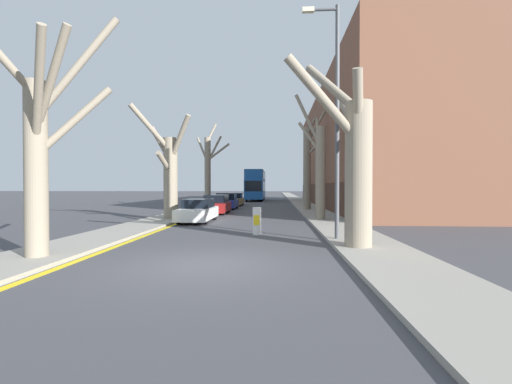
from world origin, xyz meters
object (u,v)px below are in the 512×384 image
(street_tree_right_1, at_px, (319,165))
(street_tree_right_2, at_px, (308,165))
(double_decker_bus, at_px, (256,184))
(lamp_post, at_px, (335,112))
(street_tree_right_0, at_px, (354,156))
(parked_car_2, at_px, (227,201))
(street_tree_left_0, at_px, (38,145))
(street_tree_left_2, at_px, (208,169))
(parked_car_0, at_px, (198,211))
(parked_car_1, at_px, (216,205))
(parked_car_3, at_px, (234,200))
(street_tree_left_1, at_px, (169,171))
(traffic_bollard, at_px, (257,221))

(street_tree_right_1, height_order, street_tree_right_2, street_tree_right_2)
(double_decker_bus, xyz_separation_m, lamp_post, (5.31, -38.50, 2.38))
(street_tree_right_0, distance_m, parked_car_2, 21.58)
(street_tree_left_0, height_order, parked_car_2, street_tree_left_0)
(street_tree_left_2, xyz_separation_m, street_tree_right_2, (9.27, -2.44, 0.15))
(parked_car_0, xyz_separation_m, parked_car_1, (0.00, 6.17, 0.04))
(street_tree_right_2, xyz_separation_m, parked_car_3, (-7.41, 7.40, -3.29))
(parked_car_3, distance_m, lamp_post, 25.64)
(parked_car_3, bearing_deg, lamp_post, -74.25)
(street_tree_left_0, xyz_separation_m, parked_car_0, (1.95, 10.94, -2.61))
(street_tree_left_1, xyz_separation_m, parked_car_1, (1.91, 5.61, -2.35))
(lamp_post, height_order, traffic_bollard, lamp_post)
(lamp_post, distance_m, traffic_bollard, 5.56)
(double_decker_bus, relative_size, parked_car_3, 2.63)
(street_tree_left_1, bearing_deg, street_tree_left_2, 89.74)
(street_tree_right_0, height_order, traffic_bollard, street_tree_right_0)
(street_tree_left_0, distance_m, traffic_bollard, 8.49)
(double_decker_bus, bearing_deg, street_tree_left_1, -96.39)
(street_tree_left_0, height_order, street_tree_left_1, street_tree_left_0)
(street_tree_right_0, xyz_separation_m, street_tree_right_2, (0.16, 18.41, 0.85))
(street_tree_right_0, height_order, parked_car_1, street_tree_right_0)
(street_tree_left_0, height_order, street_tree_right_1, street_tree_right_1)
(parked_car_0, height_order, parked_car_3, parked_car_3)
(street_tree_left_1, height_order, parked_car_0, street_tree_left_1)
(street_tree_left_2, relative_size, parked_car_3, 1.92)
(street_tree_left_1, xyz_separation_m, street_tree_right_0, (9.16, -9.04, 0.07))
(double_decker_bus, xyz_separation_m, traffic_bollard, (2.26, -36.80, -1.95))
(street_tree_left_0, bearing_deg, parked_car_2, 85.07)
(parked_car_1, height_order, parked_car_2, parked_car_2)
(street_tree_left_2, bearing_deg, parked_car_0, -81.46)
(street_tree_right_2, distance_m, parked_car_3, 10.98)
(street_tree_right_0, bearing_deg, street_tree_left_2, 113.58)
(street_tree_left_2, relative_size, street_tree_right_1, 1.05)
(street_tree_left_1, bearing_deg, traffic_bollard, -45.68)
(traffic_bollard, bearing_deg, street_tree_right_1, 61.91)
(street_tree_left_2, height_order, parked_car_2, street_tree_left_2)
(double_decker_bus, height_order, parked_car_3, double_decker_bus)
(street_tree_left_0, height_order, street_tree_left_2, street_tree_left_2)
(street_tree_right_0, xyz_separation_m, parked_car_2, (-7.24, 20.18, -2.40))
(street_tree_left_2, bearing_deg, double_decker_bus, 79.88)
(street_tree_left_0, distance_m, lamp_post, 9.80)
(street_tree_right_0, bearing_deg, traffic_bollard, 137.24)
(parked_car_3, bearing_deg, street_tree_left_0, -93.95)
(street_tree_left_0, relative_size, lamp_post, 0.82)
(street_tree_right_0, bearing_deg, parked_car_1, 116.32)
(parked_car_0, height_order, parked_car_2, parked_car_2)
(street_tree_left_0, relative_size, street_tree_right_2, 0.84)
(double_decker_bus, distance_m, parked_car_3, 14.37)
(street_tree_right_0, xyz_separation_m, parked_car_3, (-7.24, 25.82, -2.44))
(parked_car_2, bearing_deg, street_tree_left_1, -99.73)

